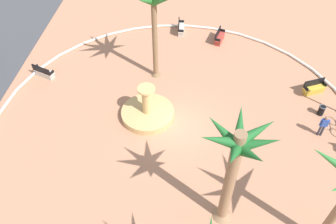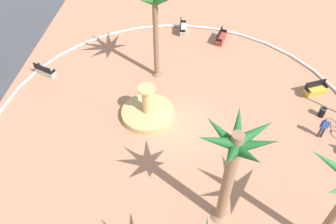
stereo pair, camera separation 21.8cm
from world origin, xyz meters
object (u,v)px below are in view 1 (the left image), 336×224
object	(u,v)px
bench_east	(314,88)
palm_tree_mid_plaza	(153,2)
fountain	(148,112)
bench_southwest	(181,29)
bench_southeast	(219,38)
trash_bin	(321,110)
bench_north	(44,73)
person_cyclist_helmet	(323,125)
palm_tree_near_fountain	(235,161)

from	to	relation	value
bench_east	palm_tree_mid_plaza	bearing A→B (deg)	85.52
fountain	bench_southwest	bearing A→B (deg)	-8.59
bench_southeast	trash_bin	xyz separation A→B (m)	(-7.84, -6.50, 0.04)
palm_tree_mid_plaza	bench_north	bearing A→B (deg)	96.21
trash_bin	person_cyclist_helmet	distance (m)	1.96
palm_tree_near_fountain	bench_east	distance (m)	12.70
bench_east	bench_southwest	xyz separation A→B (m)	(6.77, 9.72, 0.00)
bench_southwest	person_cyclist_helmet	world-z (taller)	person_cyclist_helmet
palm_tree_near_fountain	palm_tree_mid_plaza	bearing A→B (deg)	23.29
bench_southeast	bench_east	bearing A→B (deg)	-131.35
palm_tree_near_fountain	trash_bin	xyz separation A→B (m)	(7.80, -6.58, -4.37)
palm_tree_mid_plaza	bench_north	xyz separation A→B (m)	(-0.88, 8.12, -5.48)
palm_tree_mid_plaza	person_cyclist_helmet	bearing A→B (deg)	-114.26
bench_southeast	trash_bin	distance (m)	10.18
bench_southwest	bench_north	bearing A→B (deg)	125.20
bench_east	bench_southeast	xyz separation A→B (m)	(5.69, 6.47, 0.00)
palm_tree_near_fountain	bench_southwest	xyz separation A→B (m)	(16.72, 3.18, -4.40)
bench_north	bench_southeast	distance (m)	14.06
fountain	person_cyclist_helmet	bearing A→B (deg)	-93.56
palm_tree_near_fountain	fountain	bearing A→B (deg)	35.30
bench_east	trash_bin	world-z (taller)	bench_east
bench_southwest	person_cyclist_helmet	size ratio (longest dim) A/B	0.99
palm_tree_mid_plaza	bench_southeast	distance (m)	8.70
palm_tree_near_fountain	trash_bin	bearing A→B (deg)	-40.13
palm_tree_near_fountain	bench_southeast	distance (m)	16.25
palm_tree_mid_plaza	bench_southwest	world-z (taller)	palm_tree_mid_plaza
fountain	palm_tree_mid_plaza	distance (m)	6.91
bench_east	bench_north	size ratio (longest dim) A/B	1.00
palm_tree_mid_plaza	bench_north	size ratio (longest dim) A/B	4.25
palm_tree_near_fountain	bench_southwest	bearing A→B (deg)	10.76
fountain	trash_bin	xyz separation A→B (m)	(1.16, -11.28, 0.05)
palm_tree_near_fountain	bench_southwest	distance (m)	17.58
palm_tree_near_fountain	bench_north	world-z (taller)	palm_tree_near_fountain
fountain	palm_tree_mid_plaza	world-z (taller)	palm_tree_mid_plaza
bench_east	bench_southeast	bearing A→B (deg)	48.65
palm_tree_near_fountain	bench_north	xyz separation A→B (m)	(9.95, 12.78, -4.40)
trash_bin	palm_tree_near_fountain	bearing A→B (deg)	139.87
bench_southeast	bench_southwest	xyz separation A→B (m)	(1.08, 3.26, 0.00)
palm_tree_near_fountain	bench_east	world-z (taller)	palm_tree_near_fountain
trash_bin	bench_southwest	bearing A→B (deg)	47.56
palm_tree_near_fountain	palm_tree_mid_plaza	size ratio (longest dim) A/B	0.94
fountain	bench_east	distance (m)	11.72
trash_bin	fountain	bearing A→B (deg)	95.88
bench_east	bench_southwest	distance (m)	11.84
bench_east	bench_north	world-z (taller)	same
fountain	bench_east	world-z (taller)	fountain
bench_southwest	bench_southeast	bearing A→B (deg)	-108.28
bench_east	bench_north	distance (m)	19.32
palm_tree_near_fountain	bench_southeast	size ratio (longest dim) A/B	4.00
palm_tree_mid_plaza	trash_bin	distance (m)	12.85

